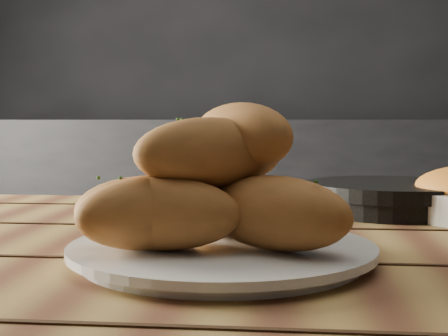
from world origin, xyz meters
TOP-DOWN VIEW (x-y plane):
  - back_wall at (0.00, 2.00)m, footprint 4.00×0.04m
  - counter at (0.00, 1.70)m, footprint 2.80×0.60m
  - table at (0.10, -0.62)m, footprint 1.60×0.85m
  - plate at (0.00, -0.73)m, footprint 0.30×0.30m
  - bread_rolls at (-0.01, -0.73)m, footprint 0.28×0.24m
  - skillet at (0.23, -0.36)m, footprint 0.39×0.26m

SIDE VIEW (x-z plane):
  - counter at x=0.00m, z-range 0.00..0.90m
  - table at x=0.10m, z-range 0.28..1.03m
  - plate at x=0.00m, z-range 0.75..0.77m
  - skillet at x=0.23m, z-range 0.75..0.80m
  - bread_rolls at x=-0.01m, z-range 0.75..0.89m
  - back_wall at x=0.00m, z-range 0.00..2.70m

